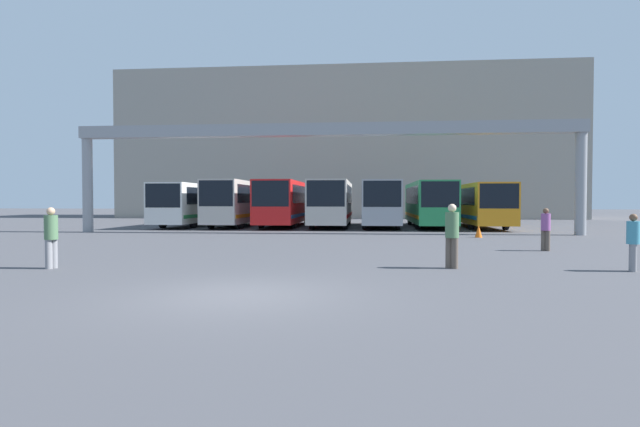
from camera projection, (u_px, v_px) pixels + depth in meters
The scene contains 15 objects.
ground_plane at pixel (240, 295), 10.16m from camera, with size 200.00×200.00×0.00m, color #47474C.
building_backdrop at pixel (345, 148), 57.43m from camera, with size 49.45×12.00×16.00m.
overhead_gantry at pixel (323, 141), 28.82m from camera, with size 29.27×0.80×6.37m.
bus_slot_0 at pixel (194, 202), 37.83m from camera, with size 2.55×11.79×3.11m.
bus_slot_1 at pixel (237, 201), 36.73m from camera, with size 2.43×10.25×3.30m.
bus_slot_2 at pixel (286, 201), 37.38m from camera, with size 2.61×12.23×3.27m.
bus_slot_3 at pixel (332, 201), 36.47m from camera, with size 2.62×11.07×3.28m.
bus_slot_4 at pixel (380, 201), 36.04m from camera, with size 2.56×10.87×3.24m.
bus_slot_5 at pixel (429, 202), 35.91m from camera, with size 2.52×11.26×3.19m.
bus_slot_6 at pixel (477, 203), 35.99m from camera, with size 2.54×12.10×3.05m.
pedestrian_far_center at pixel (452, 234), 14.13m from camera, with size 0.38×0.38×1.83m.
pedestrian_mid_left at pixel (546, 228), 19.02m from camera, with size 0.34×0.34×1.64m.
pedestrian_near_left at pixel (633, 241), 13.53m from camera, with size 0.33×0.33×1.57m.
pedestrian_near_right at pixel (51, 236), 14.10m from camera, with size 0.36×0.36×1.74m.
traffic_cone at pixel (479, 231), 25.89m from camera, with size 0.37×0.37×0.64m.
Camera 1 is at (2.59, -9.91, 1.94)m, focal length 28.00 mm.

